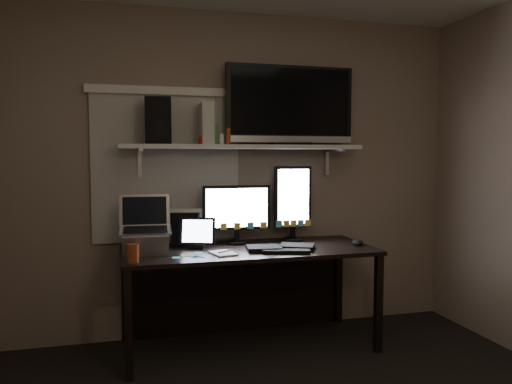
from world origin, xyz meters
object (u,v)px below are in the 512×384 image
object	(u,v)px
desk	(245,269)
speaker	(159,121)
monitor_portrait	(293,203)
laptop	(146,225)
mouse	(358,242)
cup	(133,253)
tv	(290,106)
keyboard	(281,248)
game_console	(206,124)
tablet	(197,233)
monitor_landscape	(237,214)

from	to	relation	value
desk	speaker	world-z (taller)	speaker
monitor_portrait	laptop	bearing A→B (deg)	-170.83
desk	mouse	distance (m)	0.87
cup	tv	size ratio (longest dim) A/B	0.11
mouse	keyboard	bearing A→B (deg)	-171.98
laptop	desk	bearing A→B (deg)	12.15
monitor_portrait	cup	world-z (taller)	monitor_portrait
desk	monitor_portrait	world-z (taller)	monitor_portrait
monitor_portrait	cup	size ratio (longest dim) A/B	5.19
laptop	game_console	bearing A→B (deg)	27.64
tv	laptop	bearing A→B (deg)	-168.97
cup	tv	xyz separation A→B (m)	(1.21, 0.51, 1.00)
keyboard	laptop	xyz separation A→B (m)	(-0.93, 0.12, 0.18)
mouse	laptop	bearing A→B (deg)	-177.21
tablet	cup	xyz separation A→B (m)	(-0.46, -0.36, -0.06)
cup	tv	bearing A→B (deg)	22.75
desk	monitor_landscape	world-z (taller)	monitor_landscape
mouse	tablet	xyz separation A→B (m)	(-1.18, 0.18, 0.09)
desk	cup	size ratio (longest dim) A/B	15.67
keyboard	cup	distance (m)	1.04
monitor_landscape	speaker	bearing A→B (deg)	-179.35
laptop	speaker	bearing A→B (deg)	63.49
cup	game_console	distance (m)	1.12
monitor_landscape	mouse	world-z (taller)	monitor_landscape
tablet	tv	bearing A→B (deg)	30.91
monitor_portrait	game_console	size ratio (longest dim) A/B	1.95
monitor_landscape	desk	bearing A→B (deg)	-58.43
mouse	speaker	xyz separation A→B (m)	(-1.43, 0.29, 0.89)
monitor_landscape	game_console	xyz separation A→B (m)	(-0.23, 0.01, 0.68)
mouse	monitor_landscape	bearing A→B (deg)	167.72
tablet	cup	bearing A→B (deg)	-122.57
desk	game_console	xyz separation A→B (m)	(-0.27, 0.09, 1.08)
desk	laptop	size ratio (longest dim) A/B	4.62
monitor_landscape	monitor_portrait	world-z (taller)	monitor_portrait
monitor_landscape	keyboard	world-z (taller)	monitor_landscape
laptop	game_console	distance (m)	0.87
desk	monitor_landscape	xyz separation A→B (m)	(-0.05, 0.08, 0.40)
mouse	laptop	xyz separation A→B (m)	(-1.55, 0.10, 0.17)
monitor_landscape	tablet	bearing A→B (deg)	-160.10
tablet	cup	world-z (taller)	tablet
tablet	tv	distance (m)	1.22
keyboard	monitor_portrait	bearing A→B (deg)	74.58
mouse	cup	world-z (taller)	cup
game_console	laptop	bearing A→B (deg)	-153.17
monitor_landscape	laptop	size ratio (longest dim) A/B	1.33
desk	speaker	xyz separation A→B (m)	(-0.62, 0.08, 1.09)
speaker	keyboard	bearing A→B (deg)	-14.72
mouse	cup	size ratio (longest dim) A/B	1.05
monitor_portrait	speaker	world-z (taller)	speaker
desk	game_console	bearing A→B (deg)	161.38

